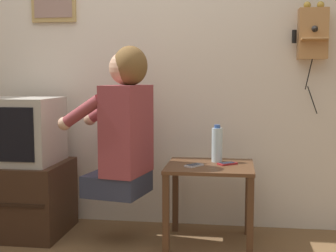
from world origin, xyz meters
TOP-DOWN VIEW (x-y plane):
  - wall_back at (0.00, 1.11)m, footprint 6.80×0.05m
  - side_table at (0.53, 0.68)m, footprint 0.56×0.52m
  - person at (-0.03, 0.62)m, footprint 0.59×0.49m
  - tv_stand at (-0.79, 0.73)m, footprint 0.61×0.56m
  - television at (-0.81, 0.72)m, footprint 0.55×0.48m
  - wall_phone_antique at (1.20, 1.03)m, footprint 0.24×0.19m
  - cell_phone_held at (0.43, 0.61)m, footprint 0.12×0.14m
  - cell_phone_spare at (0.64, 0.70)m, footprint 0.14×0.12m
  - water_bottle at (0.57, 0.79)m, footprint 0.07×0.07m

SIDE VIEW (x-z plane):
  - tv_stand at x=-0.79m, z-range 0.00..0.50m
  - side_table at x=0.53m, z-range 0.16..0.70m
  - cell_phone_held at x=0.43m, z-range 0.53..0.54m
  - cell_phone_spare at x=0.64m, z-range 0.53..0.54m
  - water_bottle at x=0.57m, z-range 0.52..0.77m
  - television at x=-0.81m, z-range 0.50..0.96m
  - person at x=-0.03m, z-range 0.31..1.28m
  - wall_back at x=0.00m, z-range 0.00..2.55m
  - wall_phone_antique at x=1.20m, z-range 1.01..1.78m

